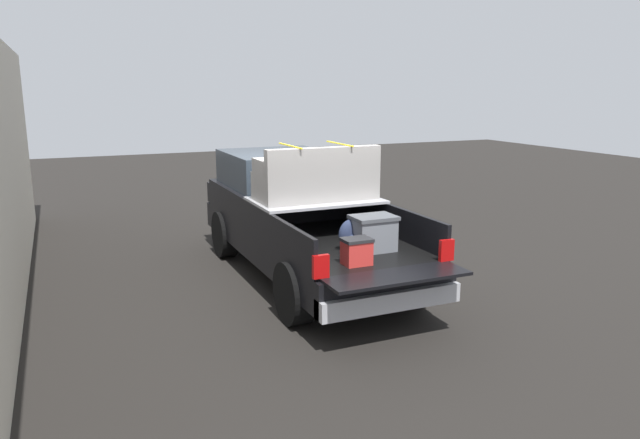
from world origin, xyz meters
TOP-DOWN VIEW (x-y plane):
  - ground_plane at (0.00, 0.00)m, footprint 40.00×40.00m
  - pickup_truck at (0.40, -0.00)m, footprint 6.05×2.06m

SIDE VIEW (x-z plane):
  - ground_plane at x=0.00m, z-range 0.00..0.00m
  - pickup_truck at x=0.40m, z-range -0.13..2.10m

